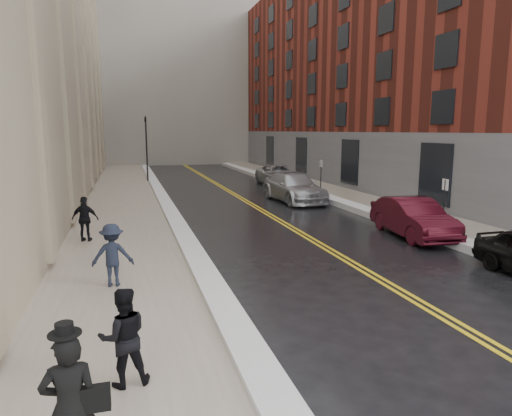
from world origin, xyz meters
TOP-DOWN VIEW (x-y plane):
  - ground at (0.00, 0.00)m, footprint 160.00×160.00m
  - sidewalk_left at (-4.50, 16.00)m, footprint 4.00×64.00m
  - sidewalk_right at (9.00, 16.00)m, footprint 3.00×64.00m
  - lane_stripe_a at (2.38, 16.00)m, footprint 0.12×64.00m
  - lane_stripe_b at (2.62, 16.00)m, footprint 0.12×64.00m
  - snow_ridge_left at (-2.20, 16.00)m, footprint 0.70×60.80m
  - snow_ridge_right at (7.15, 16.00)m, footprint 0.85×60.80m
  - building_right at (17.50, 23.00)m, footprint 14.00×50.00m
  - tower_far_right at (14.00, 66.00)m, footprint 22.00×18.00m
  - traffic_signal at (-2.60, 30.00)m, footprint 0.18×0.15m
  - parking_sign_near at (7.90, 8.00)m, footprint 0.06×0.35m
  - parking_sign_far at (7.90, 20.00)m, footprint 0.06×0.35m
  - car_maroon at (6.48, 7.93)m, footprint 2.11×4.75m
  - car_silver_near at (5.20, 17.72)m, footprint 2.66×5.80m
  - car_silver_far at (6.80, 25.09)m, footprint 2.80×5.72m
  - pedestrian_main at (-4.90, -2.09)m, footprint 0.67×0.46m
  - pedestrian_a at (-4.34, -0.20)m, footprint 0.84×0.69m
  - pedestrian_b at (-4.63, 4.72)m, footprint 1.09×0.67m
  - pedestrian_c at (-5.70, 10.00)m, footprint 1.03×0.64m

SIDE VIEW (x-z plane):
  - ground at x=0.00m, z-range 0.00..0.00m
  - lane_stripe_a at x=2.38m, z-range 0.00..0.01m
  - lane_stripe_b at x=2.62m, z-range 0.00..0.01m
  - sidewalk_left at x=-4.50m, z-range 0.00..0.15m
  - sidewalk_right at x=9.00m, z-range 0.00..0.15m
  - snow_ridge_left at x=-2.20m, z-range 0.00..0.26m
  - snow_ridge_right at x=7.15m, z-range 0.00..0.30m
  - car_maroon at x=6.48m, z-range 0.00..1.52m
  - car_silver_far at x=6.80m, z-range 0.00..1.56m
  - car_silver_near at x=5.20m, z-range 0.00..1.64m
  - pedestrian_a at x=-4.34m, z-range 0.15..1.74m
  - pedestrian_b at x=-4.63m, z-range 0.15..1.78m
  - pedestrian_c at x=-5.70m, z-range 0.15..1.78m
  - pedestrian_main at x=-4.90m, z-range 0.15..1.91m
  - parking_sign_near at x=7.90m, z-range 0.24..2.47m
  - parking_sign_far at x=7.90m, z-range 0.24..2.47m
  - traffic_signal at x=-2.60m, z-range 0.48..5.68m
  - building_right at x=17.50m, z-range 0.00..18.00m
  - tower_far_right at x=14.00m, z-range 0.00..44.00m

